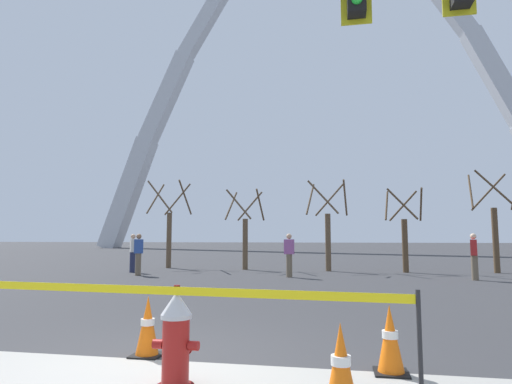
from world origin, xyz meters
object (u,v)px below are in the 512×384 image
at_px(traffic_cone_by_hydrant, 341,367).
at_px(pedestrian_near_trees, 289,255).
at_px(traffic_cone_mid_sidewalk, 390,340).
at_px(pedestrian_walking_left, 133,253).
at_px(traffic_cone_curb_edge, 148,327).
at_px(pedestrian_standing_center, 138,254).
at_px(monument_arch, 320,92).
at_px(fire_hydrant, 176,340).
at_px(pedestrian_walking_right, 474,256).

relative_size(traffic_cone_by_hydrant, pedestrian_near_trees, 0.46).
xyz_separation_m(traffic_cone_mid_sidewalk, pedestrian_walking_left, (-8.99, 12.11, 0.46)).
height_order(traffic_cone_curb_edge, pedestrian_near_trees, pedestrian_near_trees).
bearing_deg(pedestrian_standing_center, monument_arch, 82.14).
relative_size(fire_hydrant, traffic_cone_mid_sidewalk, 1.36).
bearing_deg(pedestrian_near_trees, pedestrian_standing_center, -176.72).
xyz_separation_m(traffic_cone_by_hydrant, traffic_cone_mid_sidewalk, (0.53, 1.11, 0.00)).
bearing_deg(pedestrian_walking_right, pedestrian_standing_center, -178.27).
relative_size(traffic_cone_curb_edge, pedestrian_walking_left, 0.46).
bearing_deg(pedestrian_walking_right, fire_hydrant, -116.97).
height_order(pedestrian_standing_center, pedestrian_walking_right, same).
relative_size(pedestrian_walking_left, pedestrian_near_trees, 1.00).
relative_size(traffic_cone_mid_sidewalk, pedestrian_near_trees, 0.46).
distance_m(fire_hydrant, traffic_cone_curb_edge, 1.31).
xyz_separation_m(traffic_cone_curb_edge, pedestrian_walking_left, (-6.13, 11.93, 0.46)).
relative_size(traffic_cone_curb_edge, pedestrian_walking_right, 0.46).
relative_size(traffic_cone_by_hydrant, traffic_cone_curb_edge, 1.00).
height_order(traffic_cone_mid_sidewalk, traffic_cone_curb_edge, same).
bearing_deg(traffic_cone_by_hydrant, traffic_cone_mid_sidewalk, 64.59).
xyz_separation_m(pedestrian_standing_center, pedestrian_walking_right, (12.16, 0.37, 0.00)).
height_order(traffic_cone_mid_sidewalk, pedestrian_walking_left, pedestrian_walking_left).
xyz_separation_m(traffic_cone_by_hydrant, monument_arch, (-1.98, 52.54, 20.25)).
relative_size(fire_hydrant, pedestrian_standing_center, 0.62).
bearing_deg(pedestrian_walking_left, traffic_cone_by_hydrant, -57.36).
distance_m(monument_arch, pedestrian_walking_left, 44.50).
height_order(traffic_cone_by_hydrant, pedestrian_near_trees, pedestrian_near_trees).
xyz_separation_m(fire_hydrant, monument_arch, (-0.41, 52.31, 20.14)).
distance_m(traffic_cone_mid_sidewalk, pedestrian_standing_center, 13.52).
xyz_separation_m(pedestrian_walking_right, pedestrian_near_trees, (-6.36, -0.03, 0.00)).
relative_size(pedestrian_walking_left, pedestrian_standing_center, 1.00).
height_order(pedestrian_standing_center, pedestrian_near_trees, same).
relative_size(monument_arch, pedestrian_walking_right, 38.67).
relative_size(traffic_cone_by_hydrant, monument_arch, 0.01).
relative_size(fire_hydrant, pedestrian_walking_right, 0.62).
height_order(traffic_cone_by_hydrant, traffic_cone_curb_edge, same).
bearing_deg(pedestrian_walking_left, pedestrian_near_trees, -8.20).
bearing_deg(pedestrian_standing_center, traffic_cone_mid_sidewalk, -53.13).
distance_m(fire_hydrant, traffic_cone_mid_sidewalk, 2.27).
bearing_deg(pedestrian_walking_right, traffic_cone_curb_edge, -122.12).
xyz_separation_m(pedestrian_walking_left, pedestrian_near_trees, (6.68, -0.96, 0.00)).
distance_m(traffic_cone_mid_sidewalk, pedestrian_walking_right, 11.90).
distance_m(fire_hydrant, pedestrian_standing_center, 13.16).
xyz_separation_m(pedestrian_walking_left, pedestrian_walking_right, (13.04, -0.93, 0.00)).
xyz_separation_m(traffic_cone_by_hydrant, pedestrian_walking_left, (-8.46, 13.21, 0.46)).
distance_m(fire_hydrant, monument_arch, 56.06).
height_order(traffic_cone_by_hydrant, monument_arch, monument_arch).
bearing_deg(monument_arch, pedestrian_walking_left, -99.37).
bearing_deg(pedestrian_near_trees, traffic_cone_mid_sidewalk, -78.28).
distance_m(traffic_cone_by_hydrant, traffic_cone_curb_edge, 2.66).
bearing_deg(fire_hydrant, pedestrian_walking_left, 117.98).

